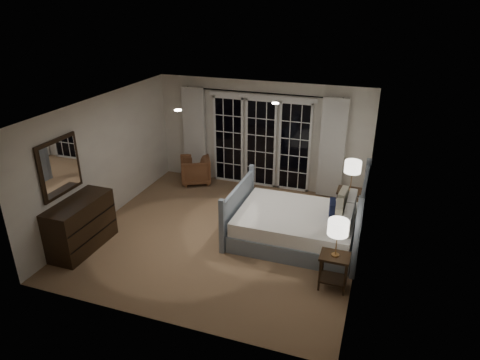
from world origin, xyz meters
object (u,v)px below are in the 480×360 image
(lamp_left, at_px, (338,228))
(dresser, at_px, (81,225))
(lamp_right, at_px, (353,167))
(nightstand_left, at_px, (334,267))
(armchair, at_px, (195,170))
(bed, at_px, (299,225))
(nightstand_right, at_px, (349,200))

(lamp_left, distance_m, dresser, 4.50)
(lamp_right, distance_m, dresser, 5.21)
(nightstand_left, distance_m, lamp_right, 2.47)
(lamp_left, relative_size, armchair, 0.85)
(bed, distance_m, lamp_left, 1.62)
(bed, distance_m, dresser, 3.95)
(armchair, height_order, dresser, dresser)
(armchair, bearing_deg, dresser, -39.39)
(nightstand_right, height_order, lamp_left, lamp_left)
(armchair, bearing_deg, lamp_left, 23.35)
(nightstand_right, xyz_separation_m, lamp_left, (0.03, -2.35, 0.65))
(nightstand_left, xyz_separation_m, dresser, (-4.44, -0.33, 0.08))
(nightstand_left, distance_m, armchair, 4.82)
(lamp_right, bearing_deg, armchair, 169.73)
(armchair, distance_m, dresser, 3.43)
(bed, distance_m, armchair, 3.47)
(lamp_left, distance_m, lamp_right, 2.35)
(bed, xyz_separation_m, armchair, (-2.95, 1.83, -0.02))
(nightstand_left, bearing_deg, dresser, -175.78)
(nightstand_right, distance_m, armchair, 3.79)
(nightstand_right, distance_m, lamp_left, 2.44)
(dresser, bearing_deg, bed, 22.69)
(nightstand_left, bearing_deg, armchair, 141.12)
(nightstand_left, bearing_deg, lamp_right, 90.67)
(bed, height_order, armchair, bed)
(nightstand_right, relative_size, dresser, 0.49)
(nightstand_right, distance_m, dresser, 5.17)
(nightstand_left, relative_size, dresser, 0.45)
(lamp_right, bearing_deg, bed, -123.77)
(lamp_right, relative_size, dresser, 0.47)
(bed, height_order, dresser, bed)
(dresser, bearing_deg, lamp_left, 4.22)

